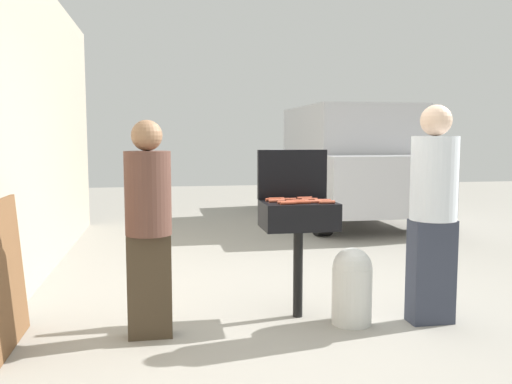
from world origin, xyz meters
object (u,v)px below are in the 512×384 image
Objects in this scene: hot_dog_3 at (304,198)px; hot_dog_12 at (288,203)px; hot_dog_0 at (276,199)px; hot_dog_11 at (323,201)px; hot_dog_1 at (310,199)px; hot_dog_6 at (273,200)px; hot_dog_13 at (294,202)px; hot_dog_4 at (288,199)px; hot_dog_7 at (286,202)px; hot_dog_8 at (300,201)px; hot_dog_9 at (303,202)px; hot_dog_2 at (313,202)px; hot_dog_10 at (277,201)px; person_right at (433,206)px; parked_minivan at (346,163)px; person_left at (149,221)px; leaning_board at (4,276)px; bbq_grill at (298,220)px; hot_dog_5 at (327,202)px; propane_tank at (352,284)px.

hot_dog_12 is (-0.21, -0.30, 0.00)m from hot_dog_3.
hot_dog_0 is 0.39m from hot_dog_11.
hot_dog_1 and hot_dog_6 have the same top height.
hot_dog_13 is at bearing -122.75° from hot_dog_3.
hot_dog_11 is at bearing -25.54° from hot_dog_4.
hot_dog_7 is 1.00× the size of hot_dog_8.
hot_dog_9 is (-0.09, -0.28, 0.00)m from hot_dog_3.
hot_dog_0 and hot_dog_9 have the same top height.
hot_dog_2 and hot_dog_6 have the same top height.
hot_dog_9 is (-0.09, -0.03, 0.00)m from hot_dog_2.
hot_dog_0 and hot_dog_10 have the same top height.
person_right reaches higher than hot_dog_2.
hot_dog_8 is 0.03× the size of parked_minivan.
person_left is 2.22m from person_right.
leaning_board is (-2.20, -0.26, -0.45)m from hot_dog_8.
hot_dog_6 is (-0.19, 0.08, 0.16)m from bbq_grill.
hot_dog_13 is at bearing -64.97° from hot_dog_0.
hot_dog_5 is (0.11, -0.29, 0.00)m from hot_dog_3.
hot_dog_1 and hot_dog_12 have the same top height.
leaning_board is (-2.02, -0.31, -0.45)m from hot_dog_10.
hot_dog_4 is 0.13m from hot_dog_10.
bbq_grill reaches higher than propane_tank.
hot_dog_6 and hot_dog_10 have the same top height.
leaning_board is at bearing -171.37° from hot_dog_1.
propane_tank is (0.57, -0.23, -0.66)m from hot_dog_10.
parked_minivan is (2.17, 5.16, 0.05)m from hot_dog_9.
hot_dog_1 is at bearing -79.66° from hot_dog_3.
hot_dog_13 is 1.10m from person_right.
hot_dog_5 is at bearing -31.84° from hot_dog_6.
hot_dog_4 is 1.00× the size of hot_dog_7.
hot_dog_1 is 0.03× the size of parked_minivan.
propane_tank is (0.45, -0.31, -0.66)m from hot_dog_4.
hot_dog_3 is at bearing 57.51° from bbq_grill.
bbq_grill is at bearing 92.62° from hot_dog_8.
propane_tank is at bearing -42.81° from hot_dog_11.
hot_dog_3 and hot_dog_7 have the same top height.
leaning_board reaches higher than hot_dog_13.
hot_dog_11 is (0.10, -0.19, 0.00)m from hot_dog_3.
hot_dog_0 and hot_dog_6 have the same top height.
hot_dog_13 is (0.14, -0.17, 0.00)m from hot_dog_6.
hot_dog_3 is 1.00× the size of hot_dog_11.
hot_dog_7 is (0.06, -0.20, 0.00)m from hot_dog_6.
hot_dog_5 is (0.19, -0.16, 0.16)m from bbq_grill.
bbq_grill is at bearing -43.95° from hot_dog_4.
bbq_grill is 7.42× the size of hot_dog_5.
hot_dog_1 is 0.21m from hot_dog_5.
hot_dog_5 and hot_dog_8 have the same top height.
hot_dog_10 is 1.00× the size of hot_dog_11.
hot_dog_2 is at bearing -9.49° from hot_dog_13.
hot_dog_10 is (-0.03, -0.13, 0.00)m from hot_dog_0.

